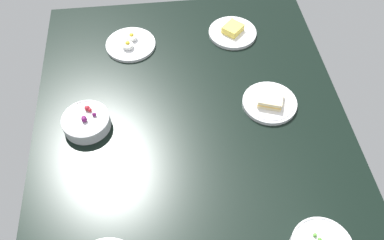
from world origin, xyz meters
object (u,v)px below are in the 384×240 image
(plate_sandwich, at_px, (270,102))
(plate_eggs, at_px, (131,44))
(plate_cheese, at_px, (233,32))
(bowl_berries, at_px, (86,122))

(plate_sandwich, distance_m, plate_eggs, 0.63)
(plate_cheese, height_order, plate_eggs, plate_eggs)
(plate_cheese, relative_size, bowl_berries, 1.20)
(plate_cheese, bearing_deg, plate_eggs, -86.78)
(plate_cheese, relative_size, plate_eggs, 0.99)
(plate_sandwich, xyz_separation_m, bowl_berries, (0.02, -0.67, 0.01))
(plate_cheese, height_order, bowl_berries, bowl_berries)
(plate_eggs, bearing_deg, plate_sandwich, 53.12)
(plate_cheese, xyz_separation_m, plate_eggs, (0.02, -0.44, -0.00))
(plate_eggs, distance_m, bowl_berries, 0.44)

